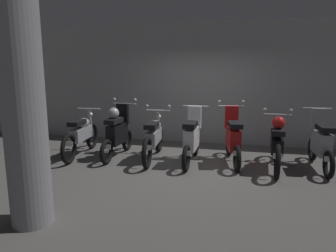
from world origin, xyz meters
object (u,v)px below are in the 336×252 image
at_px(motorbike_slot_4, 233,138).
at_px(motorbike_slot_2, 154,137).
at_px(motorbike_slot_1, 118,132).
at_px(motorbike_slot_3, 192,138).
at_px(motorbike_slot_5, 277,143).
at_px(motorbike_slot_6, 321,143).
at_px(motorbike_slot_0, 81,134).
at_px(support_pillar, 23,102).

bearing_deg(motorbike_slot_4, motorbike_slot_2, -175.99).
xyz_separation_m(motorbike_slot_1, motorbike_slot_3, (1.70, -0.08, -0.04)).
bearing_deg(motorbike_slot_5, motorbike_slot_2, 178.08).
bearing_deg(motorbike_slot_6, motorbike_slot_0, -177.90).
distance_m(motorbike_slot_1, motorbike_slot_6, 4.24).
relative_size(motorbike_slot_0, motorbike_slot_4, 1.17).
relative_size(motorbike_slot_1, support_pillar, 0.54).
height_order(motorbike_slot_1, motorbike_slot_2, motorbike_slot_1).
distance_m(motorbike_slot_2, motorbike_slot_4, 1.70).
relative_size(motorbike_slot_3, support_pillar, 0.54).
relative_size(motorbike_slot_2, motorbike_slot_3, 1.16).
bearing_deg(motorbike_slot_1, support_pillar, -88.51).
bearing_deg(motorbike_slot_2, motorbike_slot_5, -1.92).
relative_size(motorbike_slot_3, motorbike_slot_4, 1.01).
bearing_deg(motorbike_slot_5, motorbike_slot_3, 179.57).
bearing_deg(support_pillar, motorbike_slot_6, 37.85).
height_order(motorbike_slot_5, support_pillar, support_pillar).
xyz_separation_m(motorbike_slot_1, motorbike_slot_5, (3.39, -0.10, -0.04)).
distance_m(motorbike_slot_3, motorbike_slot_5, 1.70).
relative_size(motorbike_slot_0, motorbike_slot_1, 1.16).
bearing_deg(motorbike_slot_4, motorbike_slot_3, -167.19).
xyz_separation_m(motorbike_slot_0, motorbike_slot_6, (5.09, 0.19, 0.03)).
relative_size(motorbike_slot_1, motorbike_slot_4, 1.01).
bearing_deg(motorbike_slot_3, motorbike_slot_2, 175.14).
distance_m(motorbike_slot_1, motorbike_slot_4, 2.54).
height_order(motorbike_slot_2, support_pillar, support_pillar).
height_order(motorbike_slot_3, motorbike_slot_5, motorbike_slot_3).
distance_m(motorbike_slot_5, support_pillar, 4.61).
relative_size(motorbike_slot_2, motorbike_slot_4, 1.17).
height_order(motorbike_slot_6, support_pillar, support_pillar).
xyz_separation_m(motorbike_slot_1, support_pillar, (0.08, -3.13, 1.00)).
distance_m(motorbike_slot_3, support_pillar, 3.60).
distance_m(motorbike_slot_4, motorbike_slot_6, 1.70).
bearing_deg(motorbike_slot_6, motorbike_slot_3, -175.77).
distance_m(motorbike_slot_0, motorbike_slot_6, 5.10).
bearing_deg(motorbike_slot_0, motorbike_slot_6, 2.10).
bearing_deg(motorbike_slot_6, motorbike_slot_5, -166.63).
relative_size(motorbike_slot_2, support_pillar, 0.62).
xyz_separation_m(motorbike_slot_4, support_pillar, (-2.46, -3.24, 1.04)).
relative_size(motorbike_slot_1, motorbike_slot_6, 1.00).
bearing_deg(support_pillar, motorbike_slot_1, 91.49).
xyz_separation_m(motorbike_slot_0, motorbike_slot_3, (2.55, -0.00, 0.03)).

